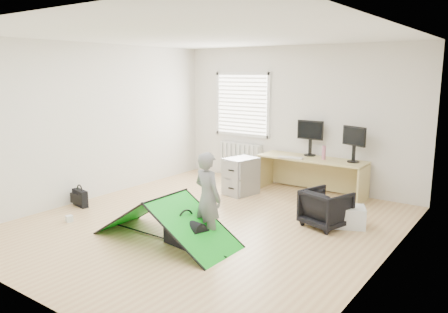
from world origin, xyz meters
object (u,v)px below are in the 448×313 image
Objects in this scene: monitor_right at (354,149)px; thermos at (324,153)px; desk at (311,176)px; filing_cabinet at (241,176)px; laptop_bag at (80,198)px; kite at (166,218)px; monitor_left at (310,143)px; office_chair at (326,208)px; duffel_bag at (186,236)px; storage_crate at (346,216)px; person at (208,198)px.

monitor_right reaches higher than thermos.
filing_cabinet reaches higher than desk.
monitor_right is 4.72m from laptop_bag.
kite is 2.24m from laptop_bag.
monitor_left is 0.84× the size of office_chair.
monitor_left is 4.21m from laptop_bag.
duffel_bag is (-1.01, -3.27, -0.78)m from monitor_right.
monitor_right is 1.69m from office_chair.
desk is 1.00× the size of kite.
monitor_right is at bearing 80.90° from duffel_bag.
monitor_right reaches higher than storage_crate.
monitor_right is at bearing 37.75° from filing_cabinet.
desk is 3.69× the size of storage_crate.
monitor_left reaches higher than kite.
monitor_left is 1.05× the size of monitor_right.
filing_cabinet is 1.55m from thermos.
monitor_left is 3.49m from duffel_bag.
person is (-0.33, -2.95, -0.19)m from thermos.
duffel_bag is (0.32, 0.03, -0.18)m from kite.
kite is (0.45, -2.47, -0.03)m from filing_cabinet.
monitor_right is 3.51m from duffel_bag.
monitor_right is at bearing 5.62° from desk.
thermos is at bearing -29.55° from monitor_left.
monitor_left is at bearing 149.96° from thermos.
office_chair is 1.62× the size of laptop_bag.
storage_crate reaches higher than duffel_bag.
duffel_bag is at bearing 64.46° from person.
storage_crate reaches higher than laptop_bag.
kite is (-0.45, -3.43, -0.61)m from monitor_left.
desk is 3.44× the size of duffel_bag.
person is at bearing 28.67° from kite.
storage_crate is (1.15, -1.31, -0.19)m from desk.
filing_cabinet is 1.33× the size of monitor_left.
storage_crate is at bearing 47.94° from kite.
storage_crate is (1.28, -1.51, -0.76)m from monitor_left.
thermos is 0.47× the size of storage_crate.
monitor_right reaches higher than kite.
person is (-0.84, -3.04, -0.29)m from monitor_right.
laptop_bag is at bearing -135.83° from thermos.
kite is at bearing -104.24° from thermos.
laptop_bag is (-2.67, -3.16, -0.77)m from monitor_left.
monitor_right reaches higher than desk.
thermos is 3.36m from kite.
desk is 5.30× the size of laptop_bag.
duffel_bag is (2.53, -0.24, -0.01)m from laptop_bag.
kite is at bearing 39.83° from person.
person reaches higher than monitor_right.
kite is at bearing -100.28° from desk.
monitor_left is 0.88m from monitor_right.
kite is 2.60m from storage_crate.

